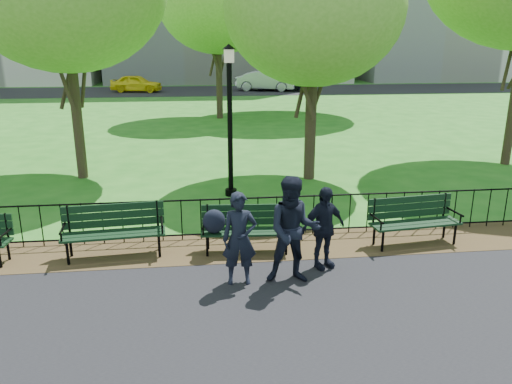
{
  "coord_description": "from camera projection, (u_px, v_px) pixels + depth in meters",
  "views": [
    {
      "loc": [
        -1.4,
        -7.86,
        4.02
      ],
      "look_at": [
        -0.3,
        1.5,
        1.16
      ],
      "focal_mm": 35.0,
      "sensor_mm": 36.0,
      "label": 1
    }
  ],
  "objects": [
    {
      "name": "tree_near_e",
      "position": [
        314.0,
        8.0,
        13.83
      ],
      "size": [
        5.06,
        5.06,
        7.05
      ],
      "color": "#2D2116",
      "rests_on": "ground"
    },
    {
      "name": "park_bench_left_a",
      "position": [
        114.0,
        225.0,
        9.59
      ],
      "size": [
        1.97,
        0.76,
        1.1
      ],
      "rotation": [
        0.0,
        0.0,
        0.09
      ],
      "color": "black",
      "rests_on": "ground"
    },
    {
      "name": "taxi",
      "position": [
        136.0,
        83.0,
        40.64
      ],
      "size": [
        4.34,
        2.38,
        1.4
      ],
      "primitive_type": "imported",
      "rotation": [
        0.0,
        0.0,
        1.39
      ],
      "color": "yellow",
      "rests_on": "far_street"
    },
    {
      "name": "person_left",
      "position": [
        240.0,
        239.0,
        8.42
      ],
      "size": [
        0.61,
        0.41,
        1.62
      ],
      "primitive_type": "imported",
      "rotation": [
        0.0,
        0.0,
        -0.04
      ],
      "color": "black",
      "rests_on": "asphalt_path"
    },
    {
      "name": "dirt_strip",
      "position": [
        270.0,
        245.0,
        10.22
      ],
      "size": [
        60.0,
        1.6,
        0.01
      ],
      "primitive_type": "cube",
      "color": "#3E3119",
      "rests_on": "ground"
    },
    {
      "name": "far_street",
      "position": [
        213.0,
        91.0,
        42.06
      ],
      "size": [
        70.0,
        9.0,
        0.01
      ],
      "primitive_type": "cube",
      "color": "black",
      "rests_on": "ground"
    },
    {
      "name": "person_mid",
      "position": [
        294.0,
        230.0,
        8.44
      ],
      "size": [
        0.96,
        0.58,
        1.88
      ],
      "primitive_type": "imported",
      "rotation": [
        0.0,
        0.0,
        -0.12
      ],
      "color": "black",
      "rests_on": "asphalt_path"
    },
    {
      "name": "lamppost",
      "position": [
        230.0,
        116.0,
        12.94
      ],
      "size": [
        0.36,
        0.36,
        3.96
      ],
      "color": "black",
      "rests_on": "ground"
    },
    {
      "name": "person_right",
      "position": [
        323.0,
        228.0,
        9.03
      ],
      "size": [
        0.97,
        0.67,
        1.54
      ],
      "primitive_type": "imported",
      "rotation": [
        0.0,
        0.0,
        0.38
      ],
      "color": "black",
      "rests_on": "asphalt_path"
    },
    {
      "name": "iron_fence",
      "position": [
        267.0,
        215.0,
        10.55
      ],
      "size": [
        24.06,
        0.06,
        1.0
      ],
      "color": "black",
      "rests_on": "ground"
    },
    {
      "name": "park_bench_main",
      "position": [
        231.0,
        223.0,
        9.7
      ],
      "size": [
        1.8,
        0.67,
        1.0
      ],
      "rotation": [
        0.0,
        0.0,
        -0.07
      ],
      "color": "black",
      "rests_on": "ground"
    },
    {
      "name": "tree_far_c",
      "position": [
        218.0,
        2.0,
        25.39
      ],
      "size": [
        6.14,
        6.14,
        8.56
      ],
      "color": "#2D2116",
      "rests_on": "ground"
    },
    {
      "name": "sedan_dark",
      "position": [
        278.0,
        82.0,
        41.96
      ],
      "size": [
        5.01,
        3.28,
        1.35
      ],
      "primitive_type": "imported",
      "rotation": [
        0.0,
        0.0,
        1.25
      ],
      "color": "black",
      "rests_on": "far_street"
    },
    {
      "name": "ground",
      "position": [
        283.0,
        279.0,
        8.8
      ],
      "size": [
        120.0,
        120.0,
        0.0
      ],
      "primitive_type": "plane",
      "color": "#23661B"
    },
    {
      "name": "park_bench_right_a",
      "position": [
        413.0,
        216.0,
        10.19
      ],
      "size": [
        1.91,
        0.79,
        1.06
      ],
      "rotation": [
        0.0,
        0.0,
        0.12
      ],
      "color": "black",
      "rests_on": "ground"
    },
    {
      "name": "sedan_silver",
      "position": [
        266.0,
        81.0,
        41.63
      ],
      "size": [
        5.25,
        3.09,
        1.63
      ],
      "primitive_type": "imported",
      "rotation": [
        0.0,
        0.0,
        1.28
      ],
      "color": "#9FA1A7",
      "rests_on": "far_street"
    }
  ]
}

